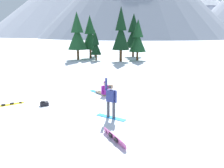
# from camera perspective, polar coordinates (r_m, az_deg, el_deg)

# --- Properties ---
(ground_plane) EXTENTS (800.00, 800.00, 0.00)m
(ground_plane) POSITION_cam_1_polar(r_m,az_deg,el_deg) (12.08, -16.89, -6.41)
(ground_plane) COLOR silver
(snowboarder_foreground) EXTENTS (1.56, 0.71, 1.95)m
(snowboarder_foreground) POSITION_cam_1_polar(r_m,az_deg,el_deg) (10.11, -0.29, -4.27)
(snowboarder_foreground) COLOR #1E8CD8
(snowboarder_foreground) RESTS_ON ground_plane
(snowboarder_midground) EXTENTS (1.62, 1.35, 0.99)m
(snowboarder_midground) POSITION_cam_1_polar(r_m,az_deg,el_deg) (13.96, -2.27, -1.62)
(snowboarder_midground) COLOR gray
(snowboarder_midground) RESTS_ON ground_plane
(loose_snowboard_near_right) EXTENTS (1.43, 1.49, 0.09)m
(loose_snowboard_near_right) POSITION_cam_1_polar(r_m,az_deg,el_deg) (13.52, -26.28, -5.02)
(loose_snowboard_near_right) COLOR yellow
(loose_snowboard_near_right) RESTS_ON ground_plane
(loose_snowboard_far_spare) EXTENTS (1.23, 1.29, 0.27)m
(loose_snowboard_far_spare) POSITION_cam_1_polar(r_m,az_deg,el_deg) (8.32, 0.54, -14.21)
(loose_snowboard_far_spare) COLOR pink
(loose_snowboard_far_spare) RESTS_ON ground_plane
(backpack_black) EXTENTS (0.54, 0.53, 0.26)m
(backpack_black) POSITION_cam_1_polar(r_m,az_deg,el_deg) (12.61, -17.81, -5.09)
(backpack_black) COLOR black
(backpack_black) RESTS_ON ground_plane
(pine_tree_slender) EXTENTS (2.67, 2.67, 6.71)m
(pine_tree_slender) POSITION_cam_1_polar(r_m,az_deg,el_deg) (34.34, -5.93, 12.98)
(pine_tree_slender) COLOR #472D19
(pine_tree_slender) RESTS_ON ground_plane
(pine_tree_short) EXTENTS (2.46, 2.46, 7.59)m
(pine_tree_short) POSITION_cam_1_polar(r_m,az_deg,el_deg) (30.32, 2.42, 13.85)
(pine_tree_short) COLOR #472D19
(pine_tree_short) RESTS_ON ground_plane
(pine_tree_tall) EXTENTS (1.59, 1.59, 4.06)m
(pine_tree_tall) POSITION_cam_1_polar(r_m,az_deg,el_deg) (31.35, -4.34, 10.32)
(pine_tree_tall) COLOR #472D19
(pine_tree_tall) RESTS_ON ground_plane
(pine_tree_leaning) EXTENTS (2.90, 2.90, 7.06)m
(pine_tree_leaning) POSITION_cam_1_polar(r_m,az_deg,el_deg) (32.76, -9.34, 13.18)
(pine_tree_leaning) COLOR #472D19
(pine_tree_leaning) RESTS_ON ground_plane
(pine_tree_broad) EXTENTS (2.93, 2.93, 7.17)m
(pine_tree_broad) POSITION_cam_1_polar(r_m,az_deg,el_deg) (36.50, 5.82, 13.41)
(pine_tree_broad) COLOR #472D19
(pine_tree_broad) RESTS_ON ground_plane
(pine_tree_young) EXTENTS (1.78, 1.78, 4.59)m
(pine_tree_young) POSITION_cam_1_polar(r_m,az_deg,el_deg) (37.08, -4.68, 11.27)
(pine_tree_young) COLOR #472D19
(pine_tree_young) RESTS_ON ground_plane
(pine_tree_twin) EXTENTS (2.49, 2.49, 5.92)m
(pine_tree_twin) POSITION_cam_1_polar(r_m,az_deg,el_deg) (31.68, 6.96, 12.13)
(pine_tree_twin) COLOR #472D19
(pine_tree_twin) RESTS_ON ground_plane
(peak_east_ridge) EXTENTS (101.83, 101.83, 51.81)m
(peak_east_ridge) POSITION_cam_1_polar(r_m,az_deg,el_deg) (269.78, 23.05, 17.53)
(peak_east_ridge) COLOR #B2B7C6
(peak_east_ridge) RESTS_ON ground_plane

